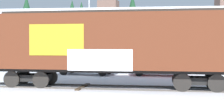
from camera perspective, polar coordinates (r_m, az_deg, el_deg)
The scene contains 7 objects.
ground_plane at distance 17.05m, azimuth -1.77°, elevation -7.04°, with size 260.00×260.00×0.00m, color silver.
track at distance 17.10m, azimuth -2.37°, elevation -6.89°, with size 60.01×4.49×0.08m.
freight_car at distance 16.81m, azimuth -0.20°, elevation 1.33°, with size 13.44×3.28×4.29m.
flagpole at distance 30.04m, azimuth -4.12°, elevation 6.86°, with size 0.29×1.55×8.53m.
hillside at distance 87.54m, azimuth 5.11°, elevation 3.20°, with size 148.75×32.90×15.45m.
parked_car_white at distance 24.23m, azimuth -4.89°, elevation -2.58°, with size 4.92×2.56×1.66m.
parked_car_red at distance 23.67m, azimuth 8.74°, elevation -2.75°, with size 4.55×2.11×1.63m.
Camera 1 is at (2.49, -16.69, 2.46)m, focal length 49.17 mm.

